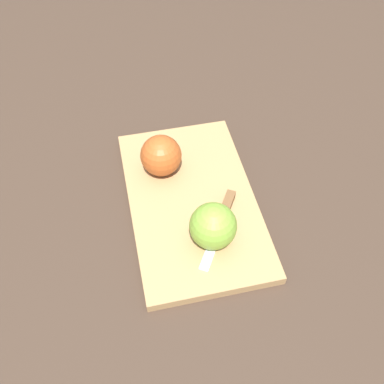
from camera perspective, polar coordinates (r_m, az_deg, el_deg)
The scene contains 5 objects.
ground_plane at distance 0.84m, azimuth 0.00°, elevation -1.65°, with size 4.00×4.00×0.00m, color #38281E.
cutting_board at distance 0.83m, azimuth 0.00°, elevation -1.26°, with size 0.41×0.28×0.02m.
apple_half_left at distance 0.85m, azimuth -3.98°, elevation 4.65°, with size 0.08×0.08×0.08m.
apple_half_right at distance 0.74m, azimuth 2.71°, elevation -4.32°, with size 0.08×0.08×0.08m.
knife at distance 0.80m, azimuth 3.99°, elevation -2.96°, with size 0.16×0.08×0.02m.
Camera 1 is at (0.51, -0.04, 0.67)m, focal length 42.00 mm.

